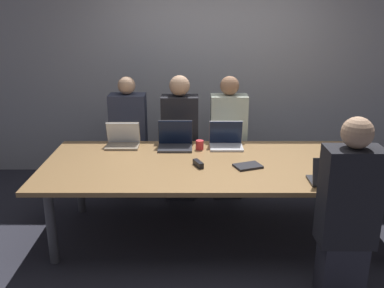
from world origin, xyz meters
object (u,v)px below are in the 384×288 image
object	(u,v)px
person_far_left	(129,139)
laptop_near_right	(331,176)
person_far_midleft	(180,140)
stapler	(198,164)
cup_far_center	(200,145)
person_near_right	(347,214)
laptop_far_center	(226,140)
laptop_far_left	(123,139)
person_far_center	(228,140)
laptop_far_midleft	(175,140)

from	to	relation	value
person_far_left	laptop_near_right	size ratio (longest dim) A/B	4.29
person_far_midleft	stapler	world-z (taller)	person_far_midleft
stapler	laptop_near_right	bearing A→B (deg)	-44.04
person_far_midleft	laptop_near_right	world-z (taller)	person_far_midleft
person_far_left	laptop_near_right	distance (m)	2.32
cup_far_center	person_far_midleft	size ratio (longest dim) A/B	0.07
person_near_right	cup_far_center	bearing A→B (deg)	-51.44
laptop_far_center	person_far_left	xyz separation A→B (m)	(-1.06, 0.46, -0.14)
stapler	person_near_right	bearing A→B (deg)	-61.25
laptop_far_left	laptop_near_right	world-z (taller)	laptop_far_left
laptop_far_center	stapler	bearing A→B (deg)	-117.34
laptop_far_left	stapler	bearing A→B (deg)	-37.61
person_far_center	laptop_far_midleft	distance (m)	0.74
laptop_far_center	person_far_left	size ratio (longest dim) A/B	0.25
stapler	laptop_far_center	bearing A→B (deg)	39.36
stapler	person_far_center	bearing A→B (deg)	47.05
person_far_left	stapler	distance (m)	1.29
laptop_far_left	person_far_left	size ratio (longest dim) A/B	0.25
laptop_far_left	person_far_left	world-z (taller)	person_far_left
laptop_near_right	person_near_right	distance (m)	0.44
person_far_midleft	laptop_far_left	distance (m)	0.68
laptop_far_midleft	person_far_center	bearing A→B (deg)	37.21
laptop_far_center	laptop_far_midleft	distance (m)	0.52
laptop_far_left	cup_far_center	bearing A→B (deg)	-8.13
cup_far_center	person_far_left	world-z (taller)	person_far_left
laptop_far_center	cup_far_center	size ratio (longest dim) A/B	3.64
person_far_center	person_near_right	size ratio (longest dim) A/B	0.99
laptop_far_center	person_near_right	xyz separation A→B (m)	(0.77, -1.39, -0.13)
laptop_far_midleft	laptop_near_right	distance (m)	1.59
person_far_left	person_near_right	world-z (taller)	person_near_right
laptop_far_left	person_far_left	bearing A→B (deg)	90.44
laptop_far_left	person_near_right	xyz separation A→B (m)	(1.83, -1.42, -0.12)
laptop_far_center	person_far_center	bearing A→B (deg)	81.98
cup_far_center	laptop_near_right	xyz separation A→B (m)	(1.04, -0.88, 0.02)
person_near_right	person_far_center	bearing A→B (deg)	-68.51
laptop_far_midleft	person_far_left	bearing A→B (deg)	138.19
person_far_center	person_near_right	bearing A→B (deg)	-68.51
cup_far_center	laptop_near_right	size ratio (longest dim) A/B	0.29
cup_far_center	person_near_right	size ratio (longest dim) A/B	0.07
laptop_far_left	person_far_left	xyz separation A→B (m)	(-0.00, 0.44, -0.14)
person_near_right	stapler	bearing A→B (deg)	-37.95
laptop_far_center	laptop_far_left	size ratio (longest dim) A/B	0.99
laptop_far_midleft	person_near_right	xyz separation A→B (m)	(1.29, -1.37, -0.13)
person_far_center	laptop_far_center	bearing A→B (deg)	-98.02
cup_far_center	stapler	world-z (taller)	cup_far_center
laptop_far_center	laptop_near_right	xyz separation A→B (m)	(0.77, -0.96, -0.01)
person_far_center	person_far_midleft	distance (m)	0.54
cup_far_center	person_far_left	distance (m)	0.97
person_far_midleft	laptop_near_right	distance (m)	1.83
cup_far_center	stapler	distance (m)	0.48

